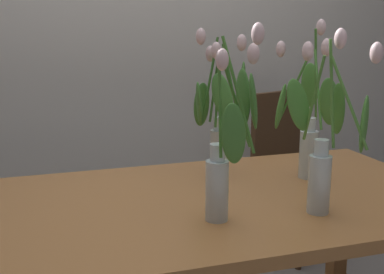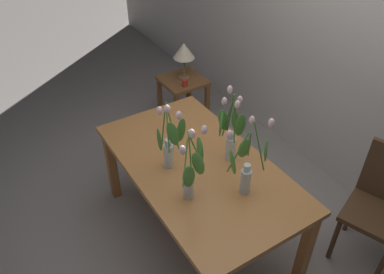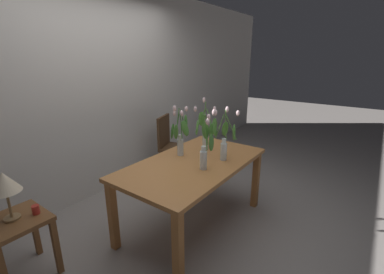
{
  "view_description": "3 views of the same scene",
  "coord_description": "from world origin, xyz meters",
  "px_view_note": "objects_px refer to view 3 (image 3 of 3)",
  "views": [
    {
      "loc": [
        -0.57,
        -1.46,
        1.3
      ],
      "look_at": [
        -0.1,
        0.04,
        0.94
      ],
      "focal_mm": 45.93,
      "sensor_mm": 36.0,
      "label": 1
    },
    {
      "loc": [
        1.66,
        -1.09,
        2.5
      ],
      "look_at": [
        -0.07,
        -0.01,
        0.93
      ],
      "focal_mm": 35.43,
      "sensor_mm": 36.0,
      "label": 2
    },
    {
      "loc": [
        -2.01,
        -1.44,
        1.77
      ],
      "look_at": [
        -0.04,
        -0.01,
        1.02
      ],
      "focal_mm": 24.46,
      "sensor_mm": 36.0,
      "label": 3
    }
  ],
  "objects_px": {
    "tulip_vase_1": "(224,140)",
    "tulip_vase_3": "(205,132)",
    "pillar_candle": "(36,210)",
    "tulip_vase_0": "(206,147)",
    "tulip_vase_2": "(180,136)",
    "table_lamp": "(4,184)",
    "dining_table": "(193,170)",
    "dining_chair": "(170,143)",
    "side_table": "(17,232)"
  },
  "relations": [
    {
      "from": "tulip_vase_1",
      "to": "tulip_vase_3",
      "type": "height_order",
      "value": "tulip_vase_3"
    },
    {
      "from": "tulip_vase_3",
      "to": "pillar_candle",
      "type": "xyz_separation_m",
      "value": [
        -1.64,
        0.55,
        -0.36
      ]
    },
    {
      "from": "tulip_vase_0",
      "to": "pillar_candle",
      "type": "height_order",
      "value": "tulip_vase_0"
    },
    {
      "from": "tulip_vase_1",
      "to": "tulip_vase_0",
      "type": "bearing_deg",
      "value": 175.5
    },
    {
      "from": "tulip_vase_2",
      "to": "table_lamp",
      "type": "distance_m",
      "value": 1.56
    },
    {
      "from": "tulip_vase_2",
      "to": "table_lamp",
      "type": "relative_size",
      "value": 1.39
    },
    {
      "from": "dining_table",
      "to": "tulip_vase_0",
      "type": "xyz_separation_m",
      "value": [
        -0.06,
        -0.19,
        0.3
      ]
    },
    {
      "from": "dining_chair",
      "to": "dining_table",
      "type": "bearing_deg",
      "value": -128.67
    },
    {
      "from": "tulip_vase_3",
      "to": "pillar_candle",
      "type": "distance_m",
      "value": 1.77
    },
    {
      "from": "tulip_vase_0",
      "to": "tulip_vase_1",
      "type": "height_order",
      "value": "tulip_vase_0"
    },
    {
      "from": "tulip_vase_1",
      "to": "dining_chair",
      "type": "bearing_deg",
      "value": 65.29
    },
    {
      "from": "tulip_vase_1",
      "to": "side_table",
      "type": "distance_m",
      "value": 1.96
    },
    {
      "from": "tulip_vase_1",
      "to": "tulip_vase_3",
      "type": "bearing_deg",
      "value": 68.13
    },
    {
      "from": "tulip_vase_0",
      "to": "pillar_candle",
      "type": "relative_size",
      "value": 7.59
    },
    {
      "from": "tulip_vase_1",
      "to": "table_lamp",
      "type": "bearing_deg",
      "value": 150.2
    },
    {
      "from": "tulip_vase_3",
      "to": "table_lamp",
      "type": "xyz_separation_m",
      "value": [
        -1.78,
        0.63,
        -0.09
      ]
    },
    {
      "from": "tulip_vase_3",
      "to": "table_lamp",
      "type": "bearing_deg",
      "value": 160.65
    },
    {
      "from": "dining_chair",
      "to": "pillar_candle",
      "type": "height_order",
      "value": "dining_chair"
    },
    {
      "from": "dining_table",
      "to": "tulip_vase_0",
      "type": "relative_size",
      "value": 2.81
    },
    {
      "from": "tulip_vase_0",
      "to": "tulip_vase_3",
      "type": "bearing_deg",
      "value": 34.31
    },
    {
      "from": "dining_table",
      "to": "pillar_candle",
      "type": "distance_m",
      "value": 1.43
    },
    {
      "from": "table_lamp",
      "to": "tulip_vase_1",
      "type": "bearing_deg",
      "value": -29.8
    },
    {
      "from": "tulip_vase_0",
      "to": "tulip_vase_2",
      "type": "relative_size",
      "value": 1.03
    },
    {
      "from": "tulip_vase_0",
      "to": "side_table",
      "type": "bearing_deg",
      "value": 146.09
    },
    {
      "from": "dining_table",
      "to": "tulip_vase_1",
      "type": "bearing_deg",
      "value": -40.68
    },
    {
      "from": "tulip_vase_1",
      "to": "side_table",
      "type": "relative_size",
      "value": 1.01
    },
    {
      "from": "tulip_vase_3",
      "to": "side_table",
      "type": "relative_size",
      "value": 1.07
    },
    {
      "from": "tulip_vase_1",
      "to": "pillar_candle",
      "type": "distance_m",
      "value": 1.78
    },
    {
      "from": "tulip_vase_0",
      "to": "side_table",
      "type": "distance_m",
      "value": 1.7
    },
    {
      "from": "side_table",
      "to": "tulip_vase_1",
      "type": "bearing_deg",
      "value": -29.33
    },
    {
      "from": "tulip_vase_0",
      "to": "tulip_vase_1",
      "type": "xyz_separation_m",
      "value": [
        0.31,
        -0.02,
        -0.01
      ]
    },
    {
      "from": "side_table",
      "to": "tulip_vase_3",
      "type": "bearing_deg",
      "value": -18.81
    },
    {
      "from": "tulip_vase_2",
      "to": "table_lamp",
      "type": "bearing_deg",
      "value": 160.67
    },
    {
      "from": "tulip_vase_2",
      "to": "tulip_vase_3",
      "type": "bearing_deg",
      "value": -19.43
    },
    {
      "from": "side_table",
      "to": "dining_table",
      "type": "bearing_deg",
      "value": -27.0
    },
    {
      "from": "side_table",
      "to": "tulip_vase_0",
      "type": "bearing_deg",
      "value": -33.91
    },
    {
      "from": "tulip_vase_3",
      "to": "dining_chair",
      "type": "height_order",
      "value": "tulip_vase_3"
    },
    {
      "from": "dining_table",
      "to": "side_table",
      "type": "distance_m",
      "value": 1.59
    },
    {
      "from": "dining_table",
      "to": "tulip_vase_1",
      "type": "height_order",
      "value": "tulip_vase_1"
    },
    {
      "from": "dining_table",
      "to": "table_lamp",
      "type": "bearing_deg",
      "value": 152.41
    },
    {
      "from": "tulip_vase_2",
      "to": "dining_chair",
      "type": "bearing_deg",
      "value": 46.67
    },
    {
      "from": "tulip_vase_0",
      "to": "tulip_vase_3",
      "type": "height_order",
      "value": "tulip_vase_3"
    },
    {
      "from": "tulip_vase_0",
      "to": "tulip_vase_2",
      "type": "bearing_deg",
      "value": 73.37
    },
    {
      "from": "tulip_vase_1",
      "to": "dining_chair",
      "type": "relative_size",
      "value": 0.6
    },
    {
      "from": "side_table",
      "to": "table_lamp",
      "type": "bearing_deg",
      "value": 100.36
    },
    {
      "from": "dining_chair",
      "to": "table_lamp",
      "type": "distance_m",
      "value": 2.26
    },
    {
      "from": "dining_table",
      "to": "tulip_vase_3",
      "type": "xyz_separation_m",
      "value": [
        0.38,
        0.11,
        0.3
      ]
    },
    {
      "from": "tulip_vase_1",
      "to": "tulip_vase_2",
      "type": "distance_m",
      "value": 0.47
    },
    {
      "from": "dining_table",
      "to": "side_table",
      "type": "height_order",
      "value": "dining_table"
    },
    {
      "from": "side_table",
      "to": "table_lamp",
      "type": "height_order",
      "value": "table_lamp"
    }
  ]
}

